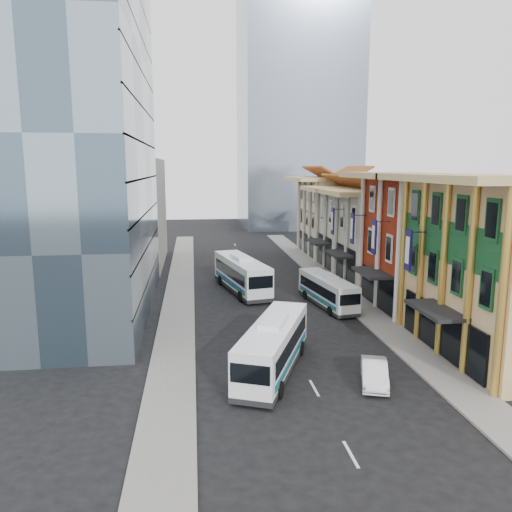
{
  "coord_description": "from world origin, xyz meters",
  "views": [
    {
      "loc": [
        -6.93,
        -26.16,
        12.96
      ],
      "look_at": [
        -1.1,
        19.89,
        4.66
      ],
      "focal_mm": 35.0,
      "sensor_mm": 36.0,
      "label": 1
    }
  ],
  "objects": [
    {
      "name": "bus_right",
      "position": [
        5.5,
        18.39,
        1.53
      ],
      "size": [
        3.67,
        9.75,
        3.05
      ],
      "primitive_type": null,
      "rotation": [
        0.0,
        0.0,
        0.15
      ],
      "color": "silver",
      "rests_on": "ground"
    },
    {
      "name": "bus_left_near",
      "position": [
        -2.03,
        3.76,
        1.75
      ],
      "size": [
        6.54,
        11.09,
        3.51
      ],
      "primitive_type": null,
      "rotation": [
        0.0,
        0.0,
        -0.39
      ],
      "color": "white",
      "rests_on": "ground"
    },
    {
      "name": "shophouse_red",
      "position": [
        14.0,
        17.0,
        6.0
      ],
      "size": [
        8.0,
        10.0,
        12.0
      ],
      "primitive_type": "cube",
      "color": "maroon",
      "rests_on": "ground"
    },
    {
      "name": "shophouse_cream_mid",
      "position": [
        14.0,
        35.5,
        5.0
      ],
      "size": [
        8.0,
        9.0,
        10.0
      ],
      "primitive_type": "cube",
      "color": "beige",
      "rests_on": "ground"
    },
    {
      "name": "sedan_left",
      "position": [
        -2.39,
        3.07,
        0.78
      ],
      "size": [
        3.17,
        4.91,
        1.55
      ],
      "primitive_type": "imported",
      "rotation": [
        0.0,
        0.0,
        -0.32
      ],
      "color": "white",
      "rests_on": "ground"
    },
    {
      "name": "sidewalk_left",
      "position": [
        -8.5,
        22.0,
        0.07
      ],
      "size": [
        3.0,
        90.0,
        0.15
      ],
      "primitive_type": "cube",
      "color": "slate",
      "rests_on": "ground"
    },
    {
      "name": "ground",
      "position": [
        0.0,
        0.0,
        0.0
      ],
      "size": [
        200.0,
        200.0,
        0.0
      ],
      "primitive_type": "plane",
      "color": "black",
      "rests_on": "ground"
    },
    {
      "name": "sidewalk_right",
      "position": [
        8.5,
        22.0,
        0.07
      ],
      "size": [
        3.0,
        90.0,
        0.15
      ],
      "primitive_type": "cube",
      "color": "slate",
      "rests_on": "ground"
    },
    {
      "name": "sedan_right",
      "position": [
        3.74,
        1.11,
        0.71
      ],
      "size": [
        2.69,
        4.53,
        1.41
      ],
      "primitive_type": "imported",
      "rotation": [
        0.0,
        0.0,
        -0.3
      ],
      "color": "white",
      "rests_on": "ground"
    },
    {
      "name": "office_block_far",
      "position": [
        -16.0,
        42.0,
        7.0
      ],
      "size": [
        10.0,
        18.0,
        14.0
      ],
      "primitive_type": "cube",
      "color": "gray",
      "rests_on": "ground"
    },
    {
      "name": "shophouse_cream_far",
      "position": [
        14.0,
        46.0,
        5.5
      ],
      "size": [
        8.0,
        12.0,
        11.0
      ],
      "primitive_type": "cube",
      "color": "beige",
      "rests_on": "ground"
    },
    {
      "name": "shophouse_tan",
      "position": [
        14.0,
        5.0,
        6.0
      ],
      "size": [
        8.0,
        14.0,
        12.0
      ],
      "primitive_type": "cube",
      "color": "#D6B37B",
      "rests_on": "ground"
    },
    {
      "name": "bus_left_far",
      "position": [
        -2.0,
        24.93,
        1.92
      ],
      "size": [
        5.27,
        12.31,
        3.85
      ],
      "primitive_type": null,
      "rotation": [
        0.0,
        0.0,
        0.21
      ],
      "color": "white",
      "rests_on": "ground"
    },
    {
      "name": "office_tower",
      "position": [
        -17.0,
        19.0,
        15.0
      ],
      "size": [
        12.0,
        26.0,
        30.0
      ],
      "primitive_type": "cube",
      "color": "#43596B",
      "rests_on": "ground"
    },
    {
      "name": "shophouse_cream_near",
      "position": [
        14.0,
        26.5,
        5.0
      ],
      "size": [
        8.0,
        9.0,
        10.0
      ],
      "primitive_type": "cube",
      "color": "beige",
      "rests_on": "ground"
    }
  ]
}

